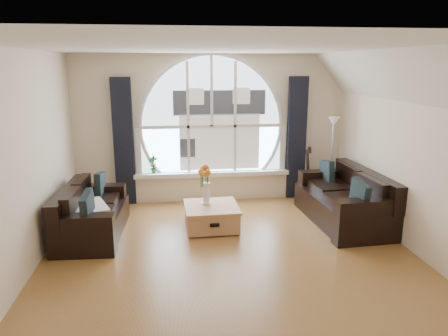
# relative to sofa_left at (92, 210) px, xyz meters

# --- Properties ---
(ground) EXTENTS (5.00, 5.50, 0.01)m
(ground) POSITION_rel_sofa_left_xyz_m (1.95, -1.18, -0.40)
(ground) COLOR brown
(ground) RESTS_ON ground
(ceiling) EXTENTS (5.00, 5.50, 0.01)m
(ceiling) POSITION_rel_sofa_left_xyz_m (1.95, -1.18, 2.30)
(ceiling) COLOR silver
(ceiling) RESTS_ON ground
(wall_back) EXTENTS (5.00, 0.01, 2.70)m
(wall_back) POSITION_rel_sofa_left_xyz_m (1.95, 1.57, 0.95)
(wall_back) COLOR beige
(wall_back) RESTS_ON ground
(wall_front) EXTENTS (5.00, 0.01, 2.70)m
(wall_front) POSITION_rel_sofa_left_xyz_m (1.95, -3.93, 0.95)
(wall_front) COLOR beige
(wall_front) RESTS_ON ground
(wall_left) EXTENTS (0.01, 5.50, 2.70)m
(wall_left) POSITION_rel_sofa_left_xyz_m (-0.55, -1.18, 0.95)
(wall_left) COLOR beige
(wall_left) RESTS_ON ground
(wall_right) EXTENTS (0.01, 5.50, 2.70)m
(wall_right) POSITION_rel_sofa_left_xyz_m (4.45, -1.18, 0.95)
(wall_right) COLOR beige
(wall_right) RESTS_ON ground
(attic_slope) EXTENTS (0.92, 5.50, 0.72)m
(attic_slope) POSITION_rel_sofa_left_xyz_m (4.15, -1.18, 1.95)
(attic_slope) COLOR silver
(attic_slope) RESTS_ON ground
(arched_window) EXTENTS (2.60, 0.06, 2.15)m
(arched_window) POSITION_rel_sofa_left_xyz_m (1.95, 1.54, 1.23)
(arched_window) COLOR silver
(arched_window) RESTS_ON wall_back
(window_sill) EXTENTS (2.90, 0.22, 0.08)m
(window_sill) POSITION_rel_sofa_left_xyz_m (1.95, 1.47, 0.11)
(window_sill) COLOR white
(window_sill) RESTS_ON wall_back
(window_frame) EXTENTS (2.76, 0.08, 2.15)m
(window_frame) POSITION_rel_sofa_left_xyz_m (1.95, 1.51, 1.23)
(window_frame) COLOR white
(window_frame) RESTS_ON wall_back
(neighbor_house) EXTENTS (1.70, 0.02, 1.50)m
(neighbor_house) POSITION_rel_sofa_left_xyz_m (2.10, 1.53, 1.10)
(neighbor_house) COLOR silver
(neighbor_house) RESTS_ON wall_back
(curtain_left) EXTENTS (0.35, 0.12, 2.30)m
(curtain_left) POSITION_rel_sofa_left_xyz_m (0.35, 1.45, 0.75)
(curtain_left) COLOR black
(curtain_left) RESTS_ON ground
(curtain_right) EXTENTS (0.35, 0.12, 2.30)m
(curtain_right) POSITION_rel_sofa_left_xyz_m (3.55, 1.45, 0.75)
(curtain_right) COLOR black
(curtain_right) RESTS_ON ground
(sofa_left) EXTENTS (0.91, 1.71, 0.75)m
(sofa_left) POSITION_rel_sofa_left_xyz_m (0.00, 0.00, 0.00)
(sofa_left) COLOR black
(sofa_left) RESTS_ON ground
(sofa_right) EXTENTS (1.06, 1.97, 0.85)m
(sofa_right) POSITION_rel_sofa_left_xyz_m (3.95, 0.04, 0.00)
(sofa_right) COLOR black
(sofa_right) RESTS_ON ground
(coffee_chest) EXTENTS (0.85, 0.85, 0.41)m
(coffee_chest) POSITION_rel_sofa_left_xyz_m (1.80, 0.06, -0.20)
(coffee_chest) COLOR #A57654
(coffee_chest) RESTS_ON ground
(throw_blanket) EXTENTS (0.73, 0.73, 0.10)m
(throw_blanket) POSITION_rel_sofa_left_xyz_m (-0.04, -0.25, 0.10)
(throw_blanket) COLOR silver
(throw_blanket) RESTS_ON sofa_left
(vase_flowers) EXTENTS (0.24, 0.24, 0.70)m
(vase_flowers) POSITION_rel_sofa_left_xyz_m (1.73, 0.15, 0.36)
(vase_flowers) COLOR white
(vase_flowers) RESTS_ON coffee_chest
(floor_lamp) EXTENTS (0.24, 0.24, 1.60)m
(floor_lamp) POSITION_rel_sofa_left_xyz_m (4.09, 1.02, 0.40)
(floor_lamp) COLOR #B2B2B2
(floor_lamp) RESTS_ON ground
(guitar) EXTENTS (0.39, 0.28, 1.06)m
(guitar) POSITION_rel_sofa_left_xyz_m (3.69, 1.18, 0.13)
(guitar) COLOR brown
(guitar) RESTS_ON ground
(potted_plant) EXTENTS (0.21, 0.17, 0.34)m
(potted_plant) POSITION_rel_sofa_left_xyz_m (0.86, 1.47, 0.32)
(potted_plant) COLOR #1E6023
(potted_plant) RESTS_ON window_sill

